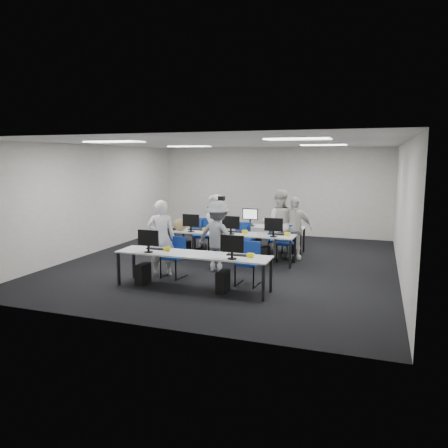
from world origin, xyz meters
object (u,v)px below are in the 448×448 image
(chair_7, at_px, (276,247))
(desk_front, at_px, (193,256))
(chair_1, at_px, (248,271))
(student_3, at_px, (294,228))
(chair_5, at_px, (201,240))
(student_2, at_px, (216,223))
(chair_0, at_px, (174,265))
(chair_6, at_px, (245,244))
(student_1, at_px, (279,224))
(chair_4, at_px, (285,250))
(chair_3, at_px, (242,245))
(chair_2, at_px, (202,243))
(photographer, at_px, (218,237))
(desk_mid, at_px, (233,235))
(student_0, at_px, (161,238))

(chair_7, bearing_deg, desk_front, -122.52)
(chair_1, height_order, student_3, student_3)
(chair_5, bearing_deg, chair_7, 19.24)
(student_2, bearing_deg, chair_5, -179.12)
(chair_0, distance_m, chair_7, 3.26)
(chair_6, bearing_deg, student_2, -158.71)
(chair_1, xyz_separation_m, student_1, (0.05, 2.69, 0.63))
(chair_5, relative_size, student_1, 0.52)
(chair_4, distance_m, student_3, 0.64)
(chair_3, bearing_deg, chair_1, -83.38)
(chair_2, relative_size, student_3, 0.59)
(chair_2, bearing_deg, photographer, -73.47)
(desk_mid, xyz_separation_m, chair_4, (1.26, 0.45, -0.39))
(chair_6, bearing_deg, student_0, -97.79)
(chair_3, height_order, student_2, student_2)
(chair_1, bearing_deg, student_1, 91.73)
(student_1, relative_size, student_3, 1.11)
(student_3, bearing_deg, student_1, 166.00)
(chair_7, bearing_deg, chair_6, 157.14)
(student_3, bearing_deg, chair_0, -146.84)
(student_1, bearing_deg, chair_0, 42.93)
(student_1, bearing_deg, chair_1, 75.49)
(chair_7, height_order, photographer, photographer)
(chair_6, distance_m, chair_7, 0.90)
(desk_front, height_order, student_2, student_2)
(chair_4, height_order, chair_6, chair_4)
(chair_5, bearing_deg, chair_0, -59.19)
(chair_2, bearing_deg, chair_6, 2.32)
(student_2, bearing_deg, chair_0, -79.82)
(chair_2, relative_size, photographer, 0.59)
(desk_mid, relative_size, student_2, 1.95)
(chair_0, relative_size, student_2, 0.54)
(desk_front, height_order, chair_0, chair_0)
(chair_1, height_order, chair_3, chair_1)
(chair_0, relative_size, chair_2, 0.92)
(chair_0, distance_m, student_3, 3.51)
(chair_1, relative_size, student_3, 0.55)
(student_1, distance_m, student_3, 0.40)
(chair_2, relative_size, chair_6, 1.18)
(chair_3, bearing_deg, chair_5, 155.30)
(chair_1, relative_size, chair_3, 1.00)
(chair_4, xyz_separation_m, chair_5, (-2.53, 0.47, 0.01))
(chair_0, height_order, chair_7, chair_0)
(chair_3, distance_m, student_2, 1.02)
(photographer, bearing_deg, chair_1, 148.53)
(desk_front, height_order, student_3, student_3)
(chair_4, xyz_separation_m, student_2, (-2.05, 0.40, 0.53))
(chair_0, distance_m, photographer, 1.23)
(chair_2, xyz_separation_m, student_0, (0.02, -2.41, 0.55))
(chair_6, distance_m, student_1, 1.20)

